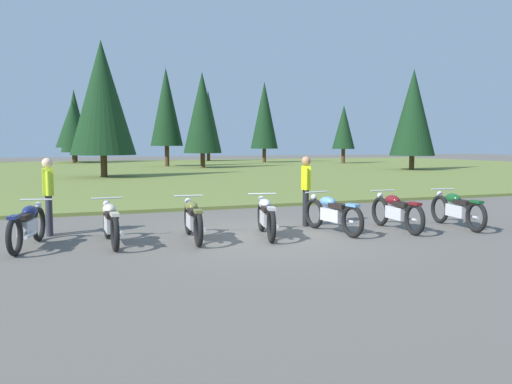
# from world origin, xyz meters

# --- Properties ---
(ground_plane) EXTENTS (140.00, 140.00, 0.00)m
(ground_plane) POSITION_xyz_m (0.00, 0.00, 0.00)
(ground_plane) COLOR #605B54
(grass_moorland) EXTENTS (80.00, 44.00, 0.10)m
(grass_moorland) POSITION_xyz_m (0.00, 26.66, 0.05)
(grass_moorland) COLOR olive
(grass_moorland) RESTS_ON ground
(forest_treeline) EXTENTS (45.34, 29.29, 8.16)m
(forest_treeline) POSITION_xyz_m (2.16, 34.19, 4.36)
(forest_treeline) COLOR #47331E
(forest_treeline) RESTS_ON ground
(motorcycle_navy) EXTENTS (0.75, 2.06, 0.88)m
(motorcycle_navy) POSITION_xyz_m (-4.67, 0.46, 0.44)
(motorcycle_navy) COLOR black
(motorcycle_navy) RESTS_ON ground
(motorcycle_cream) EXTENTS (0.62, 2.10, 0.88)m
(motorcycle_cream) POSITION_xyz_m (-3.17, 0.25, 0.44)
(motorcycle_cream) COLOR black
(motorcycle_cream) RESTS_ON ground
(motorcycle_olive) EXTENTS (0.62, 2.10, 0.88)m
(motorcycle_olive) POSITION_xyz_m (-1.55, 0.12, 0.44)
(motorcycle_olive) COLOR black
(motorcycle_olive) RESTS_ON ground
(motorcycle_silver) EXTENTS (0.73, 2.07, 0.88)m
(motorcycle_silver) POSITION_xyz_m (0.00, -0.01, 0.44)
(motorcycle_silver) COLOR black
(motorcycle_silver) RESTS_ON ground
(motorcycle_sky_blue) EXTENTS (0.64, 2.09, 0.88)m
(motorcycle_sky_blue) POSITION_xyz_m (1.55, -0.08, 0.44)
(motorcycle_sky_blue) COLOR black
(motorcycle_sky_blue) RESTS_ON ground
(motorcycle_maroon) EXTENTS (0.62, 2.10, 0.88)m
(motorcycle_maroon) POSITION_xyz_m (3.08, -0.30, 0.44)
(motorcycle_maroon) COLOR black
(motorcycle_maroon) RESTS_ON ground
(motorcycle_british_green) EXTENTS (0.62, 2.10, 0.88)m
(motorcycle_british_green) POSITION_xyz_m (4.65, -0.47, 0.44)
(motorcycle_british_green) COLOR black
(motorcycle_british_green) RESTS_ON ground
(rider_near_row_end) EXTENTS (0.24, 0.55, 1.67)m
(rider_near_row_end) POSITION_xyz_m (-4.32, 1.75, 0.95)
(rider_near_row_end) COLOR #2D2D38
(rider_near_row_end) RESTS_ON ground
(rider_with_back_turned) EXTENTS (0.35, 0.51, 1.67)m
(rider_with_back_turned) POSITION_xyz_m (1.44, 1.03, 0.95)
(rider_with_back_turned) COLOR black
(rider_with_back_turned) RESTS_ON ground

